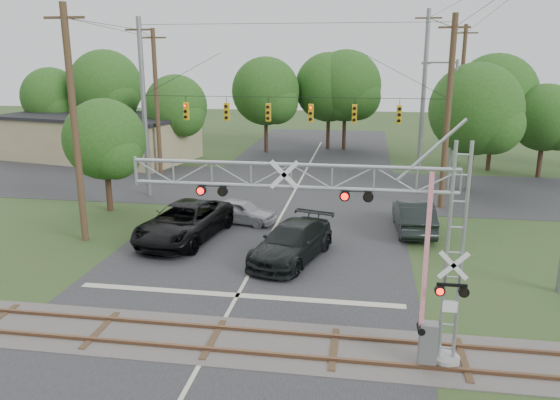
% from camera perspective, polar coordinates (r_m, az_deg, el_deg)
% --- Properties ---
extents(ground, '(160.00, 160.00, 0.00)m').
position_cam_1_polar(ground, '(17.19, -8.89, -17.52)').
color(ground, '#2D4821').
rests_on(ground, ground).
extents(road_main, '(14.00, 90.00, 0.02)m').
position_cam_1_polar(road_main, '(25.89, -2.16, -5.82)').
color(road_main, '#262628').
rests_on(road_main, ground).
extents(road_cross, '(90.00, 12.00, 0.02)m').
position_cam_1_polar(road_cross, '(39.13, 1.78, 1.37)').
color(road_cross, '#262628').
rests_on(road_cross, ground).
extents(railroad_track, '(90.00, 3.20, 0.17)m').
position_cam_1_polar(railroad_track, '(18.81, -6.99, -14.27)').
color(railroad_track, '#4C4542').
rests_on(railroad_track, ground).
extents(crossing_gantry, '(10.09, 0.88, 6.90)m').
position_cam_1_polar(crossing_gantry, '(16.15, 7.56, -2.92)').
color(crossing_gantry, gray).
rests_on(crossing_gantry, ground).
extents(traffic_signal_span, '(19.34, 0.36, 11.50)m').
position_cam_1_polar(traffic_signal_span, '(34.13, 2.53, 9.14)').
color(traffic_signal_span, gray).
rests_on(traffic_signal_span, ground).
extents(pickup_black, '(4.05, 7.13, 1.88)m').
position_cam_1_polar(pickup_black, '(28.22, -9.98, -2.27)').
color(pickup_black, black).
rests_on(pickup_black, ground).
extents(car_dark, '(3.94, 6.25, 1.69)m').
position_cam_1_polar(car_dark, '(25.14, 1.25, -4.43)').
color(car_dark, black).
rests_on(car_dark, ground).
extents(sedan_silver, '(4.27, 2.43, 1.37)m').
position_cam_1_polar(sedan_silver, '(30.72, -4.07, -1.15)').
color(sedan_silver, '#97989E').
rests_on(sedan_silver, ground).
extents(suv_dark, '(2.07, 5.32, 1.73)m').
position_cam_1_polar(suv_dark, '(29.98, 13.80, -1.61)').
color(suv_dark, black).
rests_on(suv_dark, ground).
extents(commercial_building, '(18.46, 12.02, 3.97)m').
position_cam_1_polar(commercial_building, '(52.50, -18.40, 6.30)').
color(commercial_building, '#8F865F').
rests_on(commercial_building, ground).
extents(streetlight, '(2.37, 0.25, 8.90)m').
position_cam_1_polar(streetlight, '(38.38, 17.35, 7.98)').
color(streetlight, gray).
rests_on(streetlight, ground).
extents(utility_poles, '(25.97, 27.60, 14.30)m').
position_cam_1_polar(utility_poles, '(35.72, 6.91, 10.17)').
color(utility_poles, '#432F1E').
rests_on(utility_poles, ground).
extents(treeline, '(56.67, 30.29, 9.73)m').
position_cam_1_polar(treeline, '(48.33, 4.00, 10.81)').
color(treeline, '#3A251A').
rests_on(treeline, ground).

